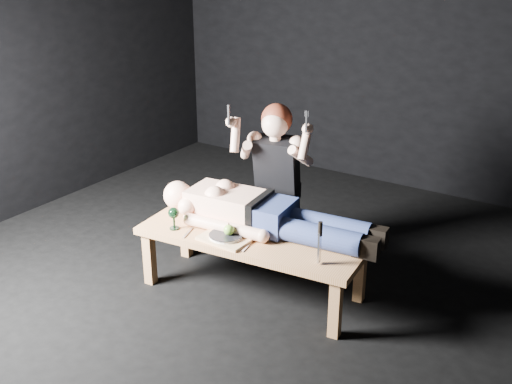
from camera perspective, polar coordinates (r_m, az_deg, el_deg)
ground at (r=4.53m, az=-0.15°, el=-8.65°), size 5.00×5.00×0.00m
back_wall at (r=6.18m, az=13.11°, el=14.02°), size 5.00×0.00×5.00m
table at (r=4.35m, az=-0.36°, el=-6.63°), size 1.64×0.75×0.45m
lying_man at (r=4.27m, az=1.05°, el=-1.75°), size 1.71×0.67×0.28m
kneeling_woman at (r=4.71m, az=2.20°, el=1.29°), size 0.85×0.91×1.28m
serving_tray at (r=4.17m, az=-2.81°, el=-4.31°), size 0.35×0.25×0.02m
plate at (r=4.17m, az=-2.82°, el=-4.07°), size 0.23×0.23×0.02m
apple at (r=4.14m, az=-2.53°, el=-3.53°), size 0.07×0.07×0.07m
goblet at (r=4.33m, az=-7.63°, el=-2.44°), size 0.09×0.09×0.16m
fork_flat at (r=4.29m, az=-6.35°, el=-3.79°), size 0.06×0.17×0.01m
knife_flat at (r=4.08m, az=-0.79°, el=-5.06°), size 0.05×0.17×0.01m
spoon_flat at (r=4.19m, az=-1.10°, el=-4.28°), size 0.15×0.09×0.01m
carving_knife at (r=3.83m, az=5.93°, el=-4.75°), size 0.04×0.04×0.29m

